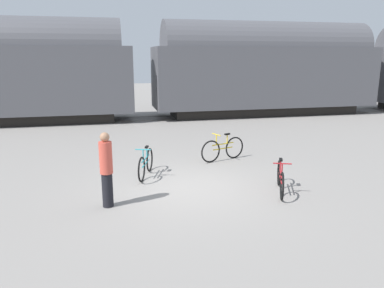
{
  "coord_description": "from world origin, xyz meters",
  "views": [
    {
      "loc": [
        -2.07,
        -9.46,
        3.51
      ],
      "look_at": [
        0.21,
        0.47,
        1.1
      ],
      "focal_mm": 35.0,
      "sensor_mm": 36.0,
      "label": 1
    }
  ],
  "objects": [
    {
      "name": "bicycle_teal",
      "position": [
        -1.02,
        1.24,
        0.39
      ],
      "size": [
        0.63,
        1.67,
        0.91
      ],
      "color": "black",
      "rests_on": "ground_plane"
    },
    {
      "name": "person_in_red",
      "position": [
        -2.15,
        -0.86,
        0.92
      ],
      "size": [
        0.3,
        0.3,
        1.8
      ],
      "rotation": [
        0.0,
        0.0,
        0.85
      ],
      "color": "black",
      "rests_on": "ground_plane"
    },
    {
      "name": "freight_train",
      "position": [
        -0.0,
        11.75,
        2.86
      ],
      "size": [
        57.29,
        3.12,
        5.48
      ],
      "color": "black",
      "rests_on": "ground_plane"
    },
    {
      "name": "bicycle_yellow",
      "position": [
        1.74,
        2.39,
        0.4
      ],
      "size": [
        1.7,
        0.65,
        0.95
      ],
      "color": "black",
      "rests_on": "ground_plane"
    },
    {
      "name": "ground_plane",
      "position": [
        0.0,
        0.0,
        0.0
      ],
      "size": [
        80.0,
        80.0,
        0.0
      ],
      "primitive_type": "plane",
      "color": "gray"
    },
    {
      "name": "bicycle_maroon",
      "position": [
        2.28,
        -0.89,
        0.38
      ],
      "size": [
        0.72,
        1.7,
        0.88
      ],
      "color": "black",
      "rests_on": "ground_plane"
    },
    {
      "name": "rail_near",
      "position": [
        0.0,
        11.03,
        0.01
      ],
      "size": [
        69.29,
        0.07,
        0.01
      ],
      "primitive_type": "cube",
      "color": "#4C4238",
      "rests_on": "ground_plane"
    },
    {
      "name": "rail_far",
      "position": [
        0.0,
        12.46,
        0.01
      ],
      "size": [
        69.29,
        0.07,
        0.01
      ],
      "primitive_type": "cube",
      "color": "#4C4238",
      "rests_on": "ground_plane"
    }
  ]
}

